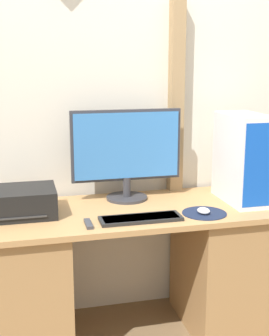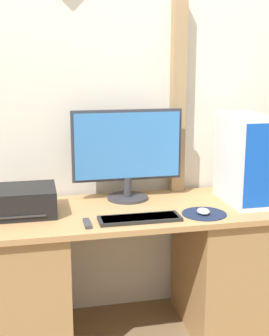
# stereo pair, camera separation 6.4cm
# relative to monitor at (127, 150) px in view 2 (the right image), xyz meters

# --- Properties ---
(wall_back) EXTENTS (6.40, 0.13, 2.80)m
(wall_back) POSITION_rel_monitor_xyz_m (-0.03, 0.19, 0.29)
(wall_back) COLOR silver
(wall_back) RESTS_ON ground_plane
(desk) EXTENTS (1.62, 0.66, 0.77)m
(desk) POSITION_rel_monitor_xyz_m (-0.03, -0.19, -0.66)
(desk) COLOR tan
(desk) RESTS_ON ground_plane
(monitor) EXTENTS (0.64, 0.24, 0.53)m
(monitor) POSITION_rel_monitor_xyz_m (0.00, 0.00, 0.00)
(monitor) COLOR #333338
(monitor) RESTS_ON desk
(keyboard) EXTENTS (0.42, 0.13, 0.02)m
(keyboard) POSITION_rel_monitor_xyz_m (-0.02, -0.39, -0.28)
(keyboard) COLOR black
(keyboard) RESTS_ON desk
(mousepad) EXTENTS (0.24, 0.24, 0.00)m
(mousepad) POSITION_rel_monitor_xyz_m (0.34, -0.36, -0.29)
(mousepad) COLOR #19233D
(mousepad) RESTS_ON desk
(mouse) EXTENTS (0.06, 0.09, 0.03)m
(mouse) POSITION_rel_monitor_xyz_m (0.33, -0.37, -0.27)
(mouse) COLOR silver
(mouse) RESTS_ON mousepad
(computer_tower) EXTENTS (0.20, 0.40, 0.50)m
(computer_tower) POSITION_rel_monitor_xyz_m (0.63, -0.20, -0.04)
(computer_tower) COLOR white
(computer_tower) RESTS_ON desk
(printer) EXTENTS (0.38, 0.30, 0.14)m
(printer) POSITION_rel_monitor_xyz_m (-0.61, -0.15, -0.22)
(printer) COLOR black
(printer) RESTS_ON desk
(remote_control) EXTENTS (0.03, 0.13, 0.02)m
(remote_control) POSITION_rel_monitor_xyz_m (-0.29, -0.40, -0.28)
(remote_control) COLOR #38383D
(remote_control) RESTS_ON desk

